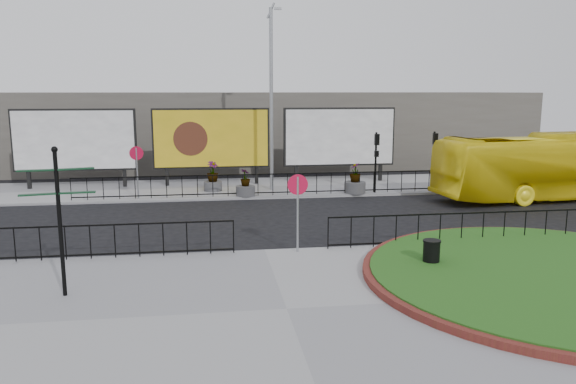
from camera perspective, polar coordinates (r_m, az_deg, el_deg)
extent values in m
plane|color=black|center=(18.09, -2.38, -6.22)|extent=(90.00, 90.00, 0.00)
cube|color=gray|center=(13.38, -0.13, -12.01)|extent=(30.00, 10.00, 0.12)
cube|color=gray|center=(29.74, -4.76, 0.42)|extent=(44.00, 6.00, 0.12)
cylinder|color=maroon|center=(16.89, 25.66, -7.72)|extent=(10.40, 10.40, 0.18)
cylinder|color=#295215|center=(16.89, 25.67, -7.65)|extent=(10.00, 10.00, 0.22)
cylinder|color=gray|center=(27.12, -15.06, 1.84)|extent=(0.07, 0.07, 2.40)
cylinder|color=#AE0B2E|center=(27.00, -15.15, 3.83)|extent=(0.64, 0.03, 0.64)
cylinder|color=white|center=(27.02, -15.15, 3.84)|extent=(0.50, 0.03, 0.50)
cylinder|color=gray|center=(17.50, 0.99, -2.32)|extent=(0.07, 0.07, 2.40)
cylinder|color=#AE0B2E|center=(17.31, 1.00, 0.75)|extent=(0.64, 0.03, 0.64)
cylinder|color=white|center=(17.33, 0.99, 0.76)|extent=(0.50, 0.03, 0.50)
cube|color=black|center=(31.93, -24.82, 1.19)|extent=(0.18, 0.18, 1.00)
cube|color=black|center=(30.90, -16.26, 1.46)|extent=(0.18, 0.18, 1.00)
cube|color=black|center=(31.10, -20.84, 4.97)|extent=(6.20, 0.25, 3.20)
cube|color=white|center=(30.94, -20.90, 4.94)|extent=(6.00, 0.06, 3.00)
cube|color=black|center=(30.66, -12.19, 1.58)|extent=(0.18, 0.18, 1.00)
cube|color=black|center=(30.70, -3.21, 1.80)|extent=(0.18, 0.18, 1.00)
cube|color=black|center=(30.36, -7.79, 5.43)|extent=(6.20, 0.25, 3.20)
cube|color=gold|center=(30.20, -7.78, 5.41)|extent=(6.00, 0.06, 3.00)
cube|color=black|center=(30.97, 0.85, 1.89)|extent=(0.18, 0.18, 1.00)
cube|color=black|center=(32.07, 9.35, 2.05)|extent=(0.18, 0.18, 1.00)
cube|color=black|center=(31.21, 5.23, 5.61)|extent=(6.20, 0.25, 3.20)
cube|color=white|center=(31.06, 5.30, 5.59)|extent=(6.00, 0.06, 3.00)
cylinder|color=gray|center=(28.44, -1.71, 9.23)|extent=(0.18, 0.18, 9.00)
cylinder|color=gray|center=(28.70, -1.76, 17.95)|extent=(0.43, 0.10, 0.77)
cube|color=gray|center=(28.75, -1.03, 18.14)|extent=(0.35, 0.15, 0.12)
cylinder|color=black|center=(28.12, 8.89, 2.97)|extent=(0.10, 0.10, 3.00)
cube|color=black|center=(27.89, 9.03, 5.29)|extent=(0.22, 0.18, 0.55)
cube|color=black|center=(27.95, 8.98, 3.86)|extent=(0.20, 0.16, 0.30)
cylinder|color=black|center=(29.14, 14.54, 3.02)|extent=(0.10, 0.10, 3.00)
cube|color=black|center=(28.92, 14.74, 5.25)|extent=(0.22, 0.18, 0.55)
cube|color=black|center=(28.98, 14.67, 3.87)|extent=(0.20, 0.16, 0.30)
cube|color=#5B564F|center=(39.38, -5.72, 6.39)|extent=(40.00, 10.00, 5.00)
cylinder|color=black|center=(14.73, -22.15, -3.14)|extent=(0.10, 0.10, 3.58)
sphere|color=black|center=(14.44, -22.64, 4.01)|extent=(0.16, 0.16, 0.16)
cube|color=#0E321B|center=(14.56, -24.25, 2.01)|extent=(0.85, 0.24, 0.03)
cube|color=#0E321B|center=(14.50, -20.75, 2.22)|extent=(0.85, 0.36, 0.03)
cube|color=#0E321B|center=(14.60, -24.11, -0.23)|extent=(0.85, 0.32, 0.03)
cube|color=#0E321B|center=(14.51, -20.61, -0.05)|extent=(0.85, 0.24, 0.03)
cylinder|color=black|center=(16.57, 14.35, -6.25)|extent=(0.47, 0.47, 0.79)
cylinder|color=black|center=(16.46, 14.42, -4.84)|extent=(0.51, 0.51, 0.05)
imported|color=yellow|center=(29.43, 25.05, 2.35)|extent=(11.47, 3.73, 3.14)
cylinder|color=#4C4C4F|center=(28.66, -7.64, 0.59)|extent=(0.91, 0.91, 0.47)
imported|color=#295215|center=(28.54, -7.67, 2.08)|extent=(0.81, 0.81, 1.04)
cylinder|color=#4C4C4F|center=(27.14, -4.34, 0.12)|extent=(0.93, 0.93, 0.48)
imported|color=#295215|center=(27.03, -4.36, 1.49)|extent=(0.66, 0.66, 0.84)
cylinder|color=#4C4C4F|center=(28.02, 6.81, 0.47)|extent=(1.06, 1.06, 0.55)
imported|color=#295215|center=(27.90, 6.84, 2.01)|extent=(0.60, 0.60, 0.97)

